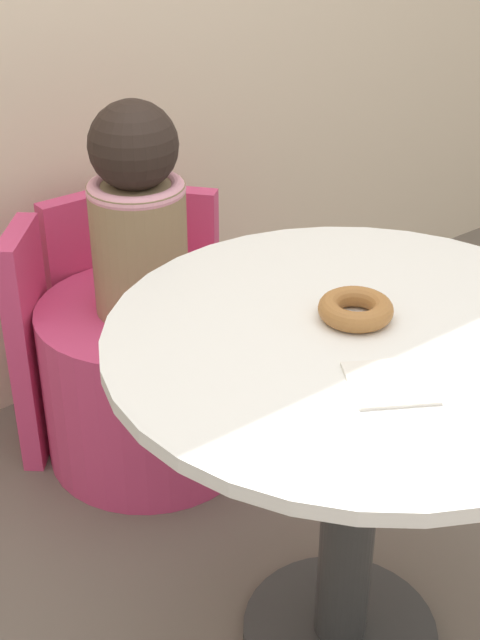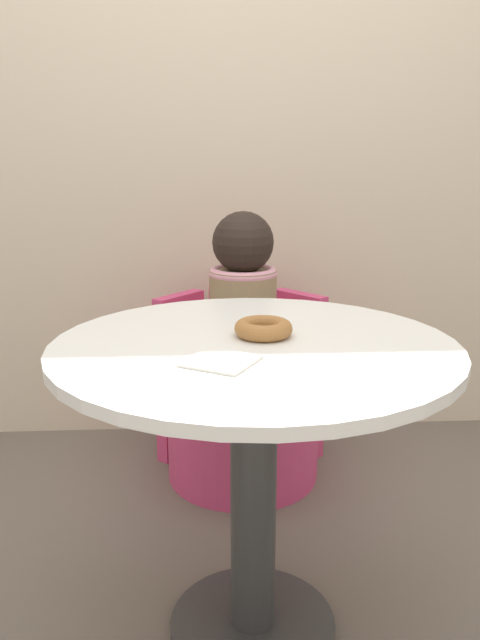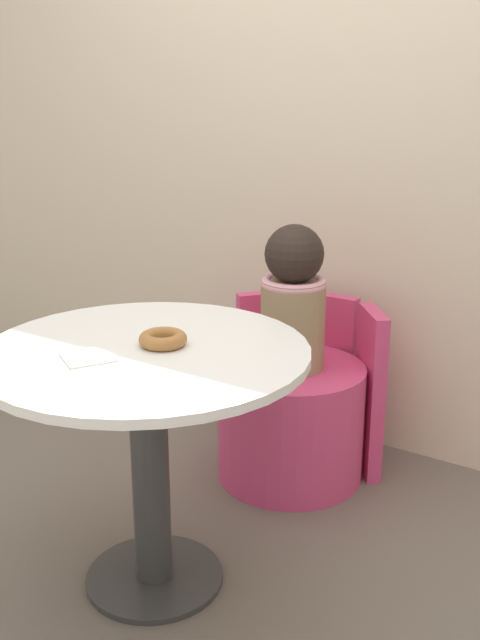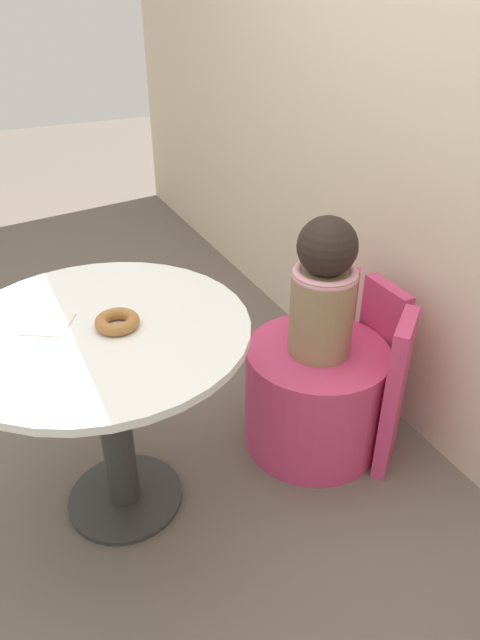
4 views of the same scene
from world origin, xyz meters
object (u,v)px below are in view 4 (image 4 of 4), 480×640
Objects in this scene: tub_chair at (314,396)px; donut at (116,322)px; round_table at (107,374)px; child_figure at (324,290)px.

donut is at bearing -90.01° from tub_chair.
child_figure is (0.02, 0.74, 0.12)m from round_table.
round_table is 0.19m from donut.
round_table is 1.65× the size of tub_chair.
tub_chair is at bearing 0.00° from child_figure.
tub_chair is (0.02, 0.74, -0.33)m from round_table.
round_table is at bearing -91.79° from child_figure.
donut is (0.02, 0.04, 0.18)m from round_table.
child_figure reaches higher than donut.
round_table is 0.81m from tub_chair.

